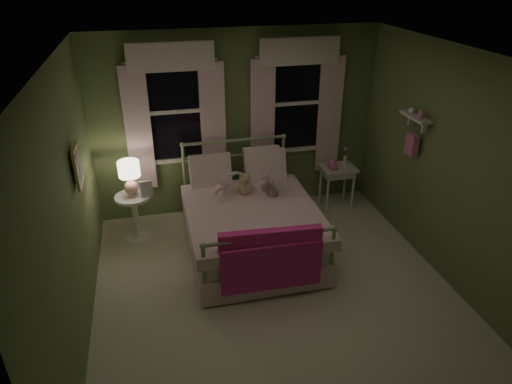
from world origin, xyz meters
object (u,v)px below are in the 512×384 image
object	(u,v)px
table_lamp	(130,174)
nightstand_left	(135,211)
child_left	(221,173)
nightstand_right	(338,173)
bed	(250,224)
teddy_bear	(245,185)
child_right	(263,168)

from	to	relation	value
table_lamp	nightstand_left	bearing A→B (deg)	-90.00
child_left	nightstand_right	size ratio (longest dim) A/B	1.11
child_left	nightstand_right	distance (m)	1.88
bed	teddy_bear	xyz separation A→B (m)	(-0.01, 0.27, 0.42)
nightstand_right	bed	bearing A→B (deg)	-151.50
bed	nightstand_left	xyz separation A→B (m)	(-1.42, 0.60, 0.04)
bed	nightstand_right	xyz separation A→B (m)	(1.52, 0.82, 0.17)
teddy_bear	table_lamp	size ratio (longest dim) A/B	0.72
child_right	nightstand_left	world-z (taller)	child_right
child_left	nightstand_right	xyz separation A→B (m)	(1.80, 0.39, -0.37)
child_right	bed	bearing A→B (deg)	50.37
child_right	nightstand_left	size ratio (longest dim) A/B	1.11
bed	nightstand_left	bearing A→B (deg)	157.26
child_right	table_lamp	size ratio (longest dim) A/B	1.60
child_right	nightstand_left	xyz separation A→B (m)	(-1.70, 0.16, -0.51)
child_right	nightstand_right	world-z (taller)	child_right
table_lamp	teddy_bear	bearing A→B (deg)	-12.80
teddy_bear	nightstand_left	xyz separation A→B (m)	(-1.42, 0.32, -0.37)
bed	child_left	distance (m)	0.75
child_right	teddy_bear	distance (m)	0.35
nightstand_right	child_right	bearing A→B (deg)	-162.53
bed	table_lamp	bearing A→B (deg)	157.26
table_lamp	child_left	bearing A→B (deg)	-8.18
teddy_bear	bed	bearing A→B (deg)	-88.85
bed	child_right	size ratio (longest dim) A/B	2.83
child_right	child_left	bearing A→B (deg)	-7.24
teddy_bear	table_lamp	distance (m)	1.46
bed	table_lamp	xyz separation A→B (m)	(-1.42, 0.60, 0.58)
nightstand_right	child_left	bearing A→B (deg)	-167.75
child_right	teddy_bear	size ratio (longest dim) A/B	2.24
child_right	nightstand_left	bearing A→B (deg)	-12.74
child_left	teddy_bear	bearing A→B (deg)	159.87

